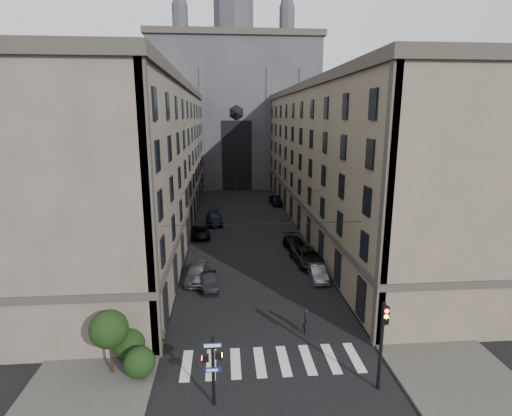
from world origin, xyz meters
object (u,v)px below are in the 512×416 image
object	(u,v)px
car_left_midnear	(209,281)
car_left_far	(214,218)
traffic_light_right	(382,336)
car_right_midnear	(308,257)
car_right_near	(318,273)
car_left_midfar	(200,232)
car_right_midfar	(296,244)
pedestrian_signal_left	(213,365)
car_left_near	(198,273)
gothic_tower	(235,102)
pedestrian	(306,322)
car_right_far	(277,200)

from	to	relation	value
car_left_midnear	car_left_far	bearing A→B (deg)	84.19
traffic_light_right	car_right_midnear	distance (m)	19.57
car_left_midnear	car_right_near	xyz separation A→B (m)	(9.99, 1.15, 0.01)
car_left_midfar	car_right_midfar	xyz separation A→B (m)	(10.98, -5.98, 0.08)
car_right_midnear	pedestrian_signal_left	bearing A→B (deg)	-120.70
car_left_near	car_left_far	distance (m)	20.00
gothic_tower	traffic_light_right	world-z (taller)	gothic_tower
car_left_far	pedestrian	bearing A→B (deg)	-81.03
car_left_near	pedestrian	world-z (taller)	pedestrian
car_left_near	pedestrian	xyz separation A→B (m)	(8.09, -9.87, 0.12)
car_right_far	pedestrian	world-z (taller)	pedestrian
car_left_midfar	car_left_far	size ratio (longest dim) A/B	0.86
car_left_near	traffic_light_right	bearing A→B (deg)	-49.59
pedestrian_signal_left	car_left_far	world-z (taller)	pedestrian_signal_left
traffic_light_right	car_right_midnear	xyz separation A→B (m)	(0.07, 19.41, -2.50)
car_left_far	car_right_near	xyz separation A→B (m)	(9.99, -20.50, -0.14)
car_left_near	car_right_far	world-z (taller)	car_left_near
car_right_near	pedestrian	distance (m)	9.82
car_left_midfar	car_right_midnear	bearing A→B (deg)	-48.66
car_right_midnear	car_right_far	distance (m)	28.02
gothic_tower	pedestrian_signal_left	bearing A→B (deg)	-92.74
car_left_far	gothic_tower	bearing A→B (deg)	79.38
traffic_light_right	pedestrian	world-z (taller)	traffic_light_right
traffic_light_right	car_left_far	bearing A→B (deg)	105.26
car_right_midnear	pedestrian	world-z (taller)	pedestrian
car_right_midfar	pedestrian	world-z (taller)	pedestrian
pedestrian_signal_left	traffic_light_right	world-z (taller)	traffic_light_right
gothic_tower	car_left_far	distance (m)	41.05
car_left_midfar	car_right_midnear	distance (m)	15.36
car_right_midfar	car_left_midnear	bearing A→B (deg)	-142.24
car_right_midfar	pedestrian_signal_left	bearing A→B (deg)	-117.12
pedestrian_signal_left	pedestrian	bearing A→B (deg)	46.01
pedestrian	car_right_far	bearing A→B (deg)	0.46
pedestrian_signal_left	traffic_light_right	distance (m)	9.18
traffic_light_right	car_left_far	distance (m)	37.31
pedestrian_signal_left	car_right_midfar	xyz separation A→B (m)	(8.72, 24.09, -1.59)
gothic_tower	car_left_far	world-z (taller)	gothic_tower
pedestrian_signal_left	car_right_near	size ratio (longest dim) A/B	1.00
pedestrian_signal_left	car_right_midfar	size ratio (longest dim) A/B	0.79
car_left_near	car_right_midnear	world-z (taller)	car_left_near
gothic_tower	pedestrian	distance (m)	69.10
car_right_near	pedestrian	bearing A→B (deg)	-106.16
car_left_midfar	car_right_near	world-z (taller)	same
pedestrian_signal_left	car_left_near	distance (m)	16.53
gothic_tower	car_right_far	world-z (taller)	gothic_tower
traffic_light_right	car_left_far	xyz separation A→B (m)	(-9.80, 35.91, -2.49)
car_left_midfar	pedestrian	distance (m)	25.07
car_left_near	gothic_tower	bearing A→B (deg)	90.65
car_right_far	traffic_light_right	bearing A→B (deg)	-97.01
car_left_midfar	car_right_near	size ratio (longest dim) A/B	1.19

